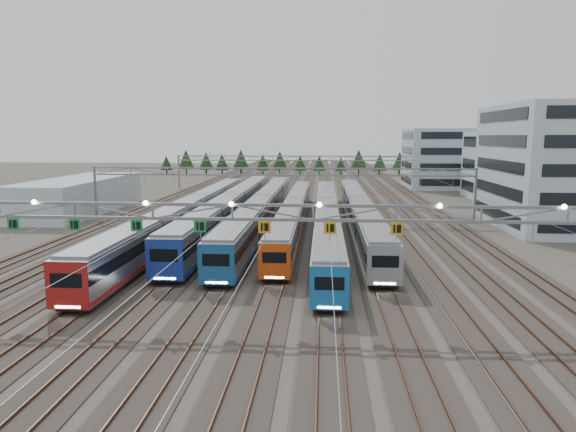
# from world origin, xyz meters

# --- Properties ---
(ground) EXTENTS (400.00, 400.00, 0.00)m
(ground) POSITION_xyz_m (0.00, 0.00, 0.00)
(ground) COLOR #47423A
(ground) RESTS_ON ground
(track_bed) EXTENTS (54.00, 260.00, 5.42)m
(track_bed) POSITION_xyz_m (0.00, 100.00, 1.49)
(track_bed) COLOR #2D2823
(track_bed) RESTS_ON ground
(train_a) EXTENTS (3.06, 66.87, 3.99)m
(train_a) POSITION_xyz_m (-11.25, 31.55, 2.25)
(train_a) COLOR black
(train_a) RESTS_ON ground
(train_b) EXTENTS (3.16, 67.58, 4.13)m
(train_b) POSITION_xyz_m (-6.75, 39.34, 2.32)
(train_b) COLOR black
(train_b) RESTS_ON ground
(train_c) EXTENTS (3.02, 64.48, 3.94)m
(train_c) POSITION_xyz_m (-2.25, 36.96, 2.22)
(train_c) COLOR black
(train_c) RESTS_ON ground
(train_d) EXTENTS (2.77, 56.69, 3.61)m
(train_d) POSITION_xyz_m (2.25, 35.06, 2.06)
(train_d) COLOR black
(train_d) RESTS_ON ground
(train_e) EXTENTS (2.79, 64.68, 3.63)m
(train_e) POSITION_xyz_m (6.75, 31.74, 2.07)
(train_e) COLOR black
(train_e) RESTS_ON ground
(train_f) EXTENTS (2.92, 60.88, 3.81)m
(train_f) POSITION_xyz_m (11.25, 35.91, 2.16)
(train_f) COLOR black
(train_f) RESTS_ON ground
(gantry_near) EXTENTS (56.36, 0.61, 8.08)m
(gantry_near) POSITION_xyz_m (-0.05, -0.12, 7.09)
(gantry_near) COLOR slate
(gantry_near) RESTS_ON ground
(gantry_mid) EXTENTS (56.36, 0.36, 8.00)m
(gantry_mid) POSITION_xyz_m (0.00, 40.00, 6.39)
(gantry_mid) COLOR slate
(gantry_mid) RESTS_ON ground
(gantry_far) EXTENTS (56.36, 0.36, 8.00)m
(gantry_far) POSITION_xyz_m (0.00, 85.00, 6.39)
(gantry_far) COLOR slate
(gantry_far) RESTS_ON ground
(depot_bldg_south) EXTENTS (18.00, 22.00, 16.68)m
(depot_bldg_south) POSITION_xyz_m (39.27, 37.94, 8.34)
(depot_bldg_south) COLOR #A5BDC6
(depot_bldg_south) RESTS_ON ground
(depot_bldg_mid) EXTENTS (14.00, 16.00, 13.35)m
(depot_bldg_mid) POSITION_xyz_m (42.54, 69.12, 6.68)
(depot_bldg_mid) COLOR #A5BDC6
(depot_bldg_mid) RESTS_ON ground
(depot_bldg_north) EXTENTS (22.00, 18.00, 14.15)m
(depot_bldg_north) POSITION_xyz_m (37.54, 93.15, 7.08)
(depot_bldg_north) COLOR #A5BDC6
(depot_bldg_north) RESTS_ON ground
(west_shed) EXTENTS (10.00, 30.00, 5.49)m
(west_shed) POSITION_xyz_m (-34.14, 47.28, 2.75)
(west_shed) COLOR #A5BDC6
(west_shed) RESTS_ON ground
(treeline) EXTENTS (106.40, 5.60, 7.02)m
(treeline) POSITION_xyz_m (5.40, 129.97, 4.23)
(treeline) COLOR #332114
(treeline) RESTS_ON ground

